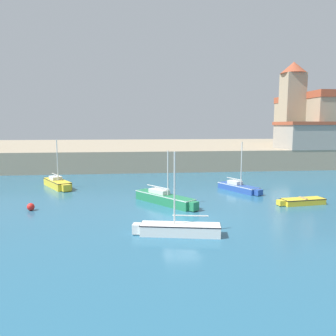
{
  "coord_description": "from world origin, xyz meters",
  "views": [
    {
      "loc": [
        -3.53,
        -22.38,
        6.76
      ],
      "look_at": [
        0.59,
        13.7,
        2.0
      ],
      "focal_mm": 35.0,
      "sensor_mm": 36.0,
      "label": 1
    }
  ],
  "objects": [
    {
      "name": "sailboat_blue_0",
      "position": [
        7.5,
        9.8,
        0.42
      ],
      "size": [
        3.32,
        5.31,
        5.1
      ],
      "color": "#284C9E",
      "rests_on": "ground"
    },
    {
      "name": "sailboat_yellow_5",
      "position": [
        -11.53,
        13.95,
        0.49
      ],
      "size": [
        3.88,
        5.66,
        5.24
      ],
      "color": "yellow",
      "rests_on": "ground"
    },
    {
      "name": "sailboat_white_3",
      "position": [
        -0.67,
        -3.0,
        0.41
      ],
      "size": [
        5.52,
        2.13,
        5.19
      ],
      "color": "white",
      "rests_on": "ground"
    },
    {
      "name": "church",
      "position": [
        31.26,
        36.83,
        8.19
      ],
      "size": [
        13.72,
        17.64,
        14.85
      ],
      "color": "gray",
      "rests_on": "quay_seawall"
    },
    {
      "name": "sailboat_green_2",
      "position": [
        -0.68,
        5.15,
        0.5
      ],
      "size": [
        4.94,
        6.09,
        4.65
      ],
      "color": "#237A4C",
      "rests_on": "ground"
    },
    {
      "name": "dinghy_yellow_1",
      "position": [
        11.02,
        3.61,
        0.29
      ],
      "size": [
        4.47,
        1.65,
        0.6
      ],
      "color": "yellow",
      "rests_on": "ground"
    },
    {
      "name": "mooring_buoy",
      "position": [
        -11.53,
        4.16,
        0.3
      ],
      "size": [
        0.59,
        0.59,
        0.59
      ],
      "primitive_type": "sphere",
      "color": "red",
      "rests_on": "ground"
    },
    {
      "name": "quay_seawall",
      "position": [
        0.0,
        43.5,
        1.53
      ],
      "size": [
        120.0,
        40.0,
        3.06
      ],
      "primitive_type": "cube",
      "color": "gray",
      "rests_on": "ground"
    },
    {
      "name": "harbor_shed_mid_row",
      "position": [
        24.0,
        26.79,
        5.2
      ],
      "size": [
        8.03,
        7.02,
        4.23
      ],
      "color": "gray",
      "rests_on": "quay_seawall"
    },
    {
      "name": "ground_plane",
      "position": [
        0.0,
        0.0,
        0.0
      ],
      "size": [
        200.0,
        200.0,
        0.0
      ],
      "primitive_type": "plane",
      "color": "#28607F"
    }
  ]
}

